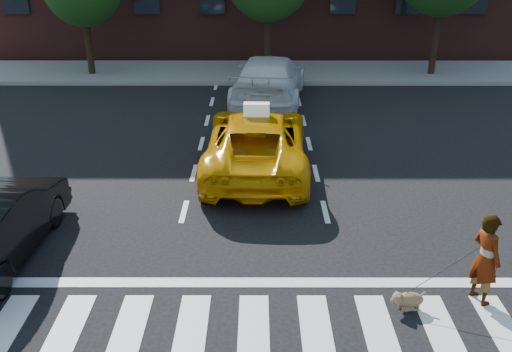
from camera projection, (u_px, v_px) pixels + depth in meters
The scene contains 9 objects.
ground at pixel (254, 342), 8.87m from camera, with size 120.00×120.00×0.00m, color black.
crosswalk at pixel (254, 342), 8.86m from camera, with size 13.00×2.40×0.01m, color silver.
stop_line at pixel (254, 283), 10.33m from camera, with size 12.00×0.30×0.01m, color silver.
sidewalk_far at pixel (256, 72), 24.85m from camera, with size 30.00×4.00×0.15m, color slate.
taxi at pixel (256, 142), 14.86m from camera, with size 2.57×5.58×1.55m, color orange.
white_suv at pixel (269, 80), 20.52m from camera, with size 2.38×5.86×1.70m, color silver.
woman at pixel (486, 259), 9.54m from camera, with size 0.60×0.39×1.65m, color #999999.
dog at pixel (407, 299), 9.52m from camera, with size 0.64×0.33×0.36m.
taxi_sign at pixel (256, 109), 14.30m from camera, with size 0.65×0.28×0.32m, color white.
Camera 1 is at (0.05, -7.07, 5.94)m, focal length 40.00 mm.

